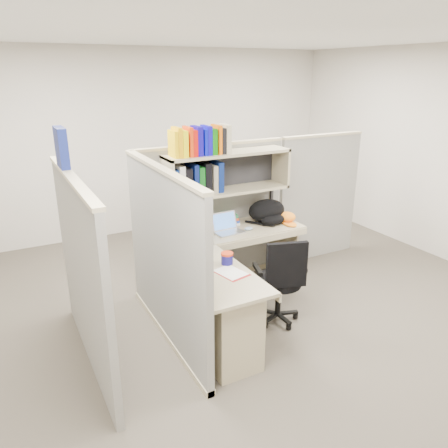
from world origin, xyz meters
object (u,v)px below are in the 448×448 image
snack_canister (227,258)px  task_chair (280,294)px  laptop (229,224)px  desk (230,298)px  backpack (270,212)px

snack_canister → task_chair: bearing=-7.8°
laptop → desk: bearing=-120.7°
laptop → snack_canister: bearing=-122.5°
laptop → task_chair: (0.15, -0.76, -0.51)m
laptop → task_chair: laptop is taller
desk → backpack: bearing=41.2°
backpack → task_chair: (-0.41, -0.84, -0.53)m
laptop → backpack: backpack is taller
laptop → backpack: bearing=4.7°
desk → task_chair: (0.56, 0.02, -0.11)m
backpack → snack_canister: (-0.96, -0.76, -0.07)m
desk → laptop: bearing=62.1°
desk → backpack: (0.98, 0.86, 0.42)m
laptop → snack_canister: (-0.39, -0.69, -0.05)m
desk → laptop: (0.41, 0.78, 0.40)m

